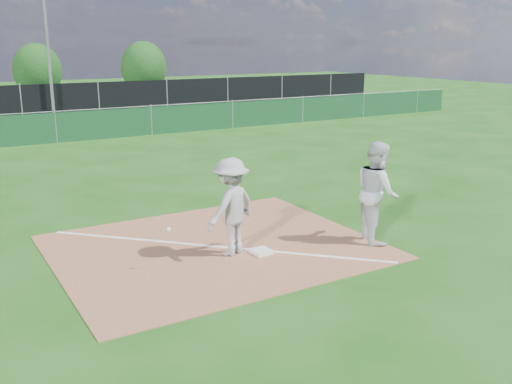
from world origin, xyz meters
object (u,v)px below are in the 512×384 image
play_at_first (231,207)px  runner (377,192)px  light_pole (47,40)px  first_base (261,251)px  tree_mid (37,71)px  car_right (95,94)px  tree_right (144,68)px

play_at_first → runner: size_ratio=1.00×
light_pole → first_base: 22.84m
tree_mid → car_right: bearing=-67.0°
first_base → tree_right: 34.59m
car_right → tree_right: tree_right is taller
light_pole → car_right: (3.76, 5.69, -3.32)m
runner → car_right: (2.27, 28.67, -0.34)m
first_base → tree_right: tree_right is taller
runner → car_right: size_ratio=0.44×
first_base → tree_mid: bearing=86.1°
tree_mid → tree_right: size_ratio=0.97×
first_base → play_at_first: size_ratio=0.17×
first_base → car_right: 28.56m
light_pole → tree_right: light_pole is taller
tree_right → first_base: bearing=-106.5°
car_right → tree_right: bearing=-57.2°
first_base → play_at_first: 1.05m
play_at_first → tree_right: (10.29, 32.82, 1.12)m
car_right → light_pole: bearing=135.4°
tree_right → light_pole: bearing=-129.9°
runner → car_right: bearing=19.0°
light_pole → tree_mid: 11.54m
light_pole → tree_right: 14.00m
runner → first_base: bearing=101.8°
tree_mid → tree_right: bearing=-4.9°
tree_mid → light_pole: bearing=-97.0°
light_pole → play_at_first: 22.45m
play_at_first → tree_right: bearing=72.6°
play_at_first → runner: runner is taller
tree_mid → tree_right: (7.51, -0.65, 0.07)m
car_right → tree_mid: (-2.37, 5.59, 1.32)m
runner → tree_right: tree_right is taller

